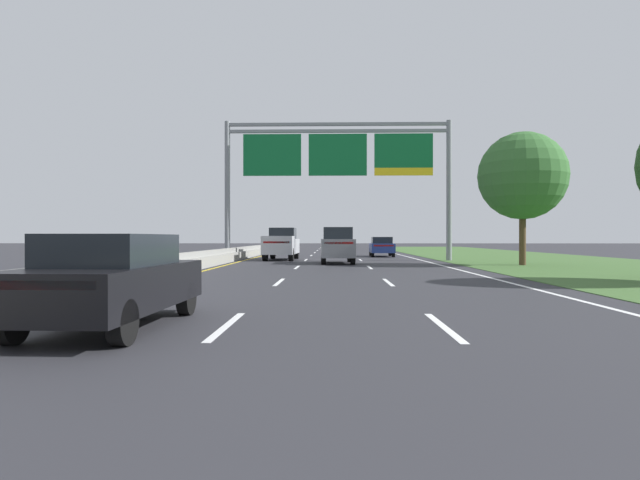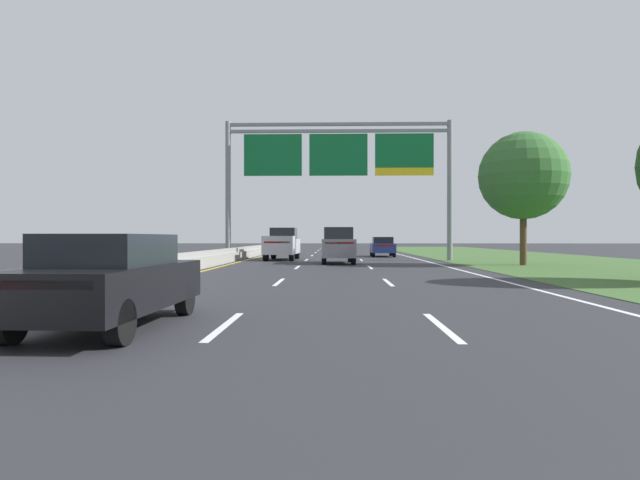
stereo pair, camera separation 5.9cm
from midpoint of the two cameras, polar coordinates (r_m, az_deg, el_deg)
ground_plane at (r=33.62m, az=1.53°, el=-2.33°), size 220.00×220.00×0.00m
lane_striping at (r=33.16m, az=1.53°, el=-2.36°), size 11.96×106.00×0.01m
grass_verge_right at (r=36.40m, az=24.09°, el=-2.14°), size 14.00×110.00×0.02m
median_barrier_concrete at (r=34.25m, az=-9.58°, el=-1.69°), size 0.60×110.00×0.85m
overhead_sign_gantry at (r=35.65m, az=2.02°, el=8.42°), size 15.06×0.42×9.26m
pickup_truck_silver at (r=36.61m, az=-4.00°, el=-0.44°), size 2.14×5.45×2.20m
car_black_left_lane_sedan at (r=9.62m, az=-21.28°, el=-3.90°), size 1.92×4.44×1.57m
car_blue_right_lane_sedan at (r=43.11m, az=6.72°, el=-0.68°), size 1.90×4.43×1.57m
car_grey_centre_lane_suv at (r=31.49m, az=1.97°, el=-0.50°), size 2.02×4.75×2.11m
roadside_tree_mid at (r=31.28m, az=20.94°, el=6.41°), size 4.77×4.77×7.27m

